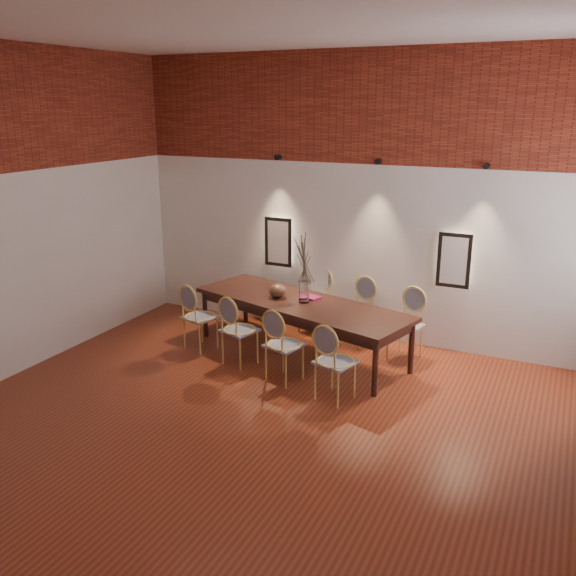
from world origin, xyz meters
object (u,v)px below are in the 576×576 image
at_px(book, 310,297).
at_px(chair_near_d, 335,362).
at_px(chair_near_a, 200,317).
at_px(chair_near_c, 284,345).
at_px(chair_far_d, 405,326).
at_px(vase, 304,292).
at_px(bowl, 278,291).
at_px(chair_near_b, 240,330).
at_px(chair_far_b, 314,302).
at_px(chair_far_a, 275,292).
at_px(chair_far_c, 357,313).
at_px(dining_table, 301,328).

bearing_deg(book, chair_near_d, -55.35).
height_order(chair_near_a, chair_near_c, same).
height_order(chair_far_d, vase, vase).
xyz_separation_m(chair_near_c, bowl, (-0.54, 0.90, 0.37)).
bearing_deg(chair_far_d, bowl, 28.35).
height_order(chair_near_b, book, chair_near_b).
bearing_deg(chair_near_d, chair_near_c, -180.00).
height_order(bowl, book, bowl).
xyz_separation_m(chair_near_b, chair_far_d, (1.90, 1.09, 0.00)).
height_order(vase, bowl, vase).
bearing_deg(chair_near_c, chair_far_b, 116.46).
height_order(chair_far_a, chair_far_b, same).
distance_m(chair_far_a, chair_far_b, 0.77).
bearing_deg(chair_near_a, book, 39.79).
bearing_deg(chair_near_b, chair_near_d, -0.00).
bearing_deg(vase, chair_near_b, -134.81).
bearing_deg(chair_near_c, chair_near_a, 180.00).
xyz_separation_m(chair_far_b, bowl, (-0.20, -0.80, 0.37)).
xyz_separation_m(chair_near_d, chair_far_c, (-0.34, 1.70, 0.00)).
bearing_deg(chair_near_a, bowl, 42.70).
xyz_separation_m(chair_near_b, book, (0.63, 0.83, 0.30)).
bearing_deg(chair_near_c, vase, 113.25).
relative_size(chair_near_c, chair_near_d, 1.00).
distance_m(chair_near_a, book, 1.55).
height_order(chair_near_d, chair_far_c, same).
bearing_deg(chair_near_c, chair_far_a, 134.87).
bearing_deg(chair_near_b, dining_table, 63.54).
relative_size(chair_near_a, chair_near_d, 1.00).
bearing_deg(chair_far_b, chair_far_d, -180.00).
xyz_separation_m(dining_table, chair_near_d, (0.91, -1.06, 0.09)).
bearing_deg(chair_far_d, chair_far_c, 0.00).
height_order(chair_far_c, vase, vase).
relative_size(chair_far_b, bowl, 3.92).
relative_size(chair_far_c, bowl, 3.92).
relative_size(chair_near_d, vase, 3.13).
relative_size(chair_near_a, vase, 3.13).
bearing_deg(chair_near_a, chair_near_c, -0.00).
bearing_deg(chair_near_d, chair_far_d, 90.00).
bearing_deg(vase, chair_far_c, 51.43).
height_order(chair_near_a, bowl, chair_near_a).
bearing_deg(chair_near_d, chair_far_b, 134.87).
relative_size(chair_near_c, bowl, 3.92).
distance_m(chair_near_c, chair_far_a, 2.19).
relative_size(chair_far_c, book, 3.62).
bearing_deg(chair_near_b, chair_far_d, 45.13).
height_order(chair_far_b, vase, vase).
distance_m(chair_near_b, chair_near_c, 0.77).
relative_size(chair_near_b, bowl, 3.92).
relative_size(dining_table, chair_near_c, 3.29).
bearing_deg(chair_far_c, chair_near_b, 63.54).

